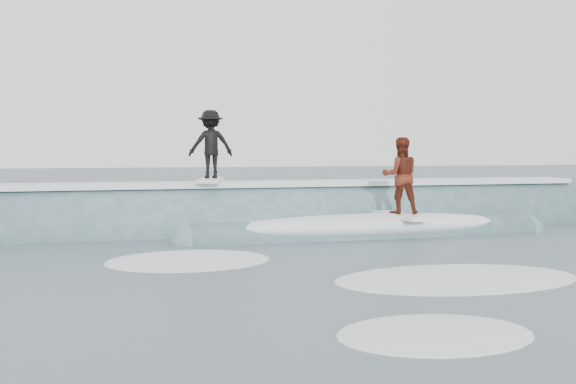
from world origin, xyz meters
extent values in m
plane|color=#40555E|center=(0.00, 0.00, 0.00)|extent=(160.00, 160.00, 0.00)
cylinder|color=#3C6166|center=(0.00, 5.40, 0.00)|extent=(19.64, 2.40, 2.40)
cylinder|color=#3C6166|center=(1.80, 3.20, 0.00)|extent=(9.00, 0.96, 0.96)
sphere|color=#3C6166|center=(-2.70, 3.20, 0.00)|extent=(0.96, 0.96, 0.96)
sphere|color=#3C6166|center=(6.30, 3.20, 0.00)|extent=(0.96, 0.96, 0.96)
cube|color=white|center=(0.00, 5.40, 1.27)|extent=(18.00, 1.30, 0.14)
ellipsoid|color=white|center=(1.80, 3.20, 0.30)|extent=(7.60, 1.30, 0.60)
cube|color=silver|center=(-1.86, 5.40, 1.39)|extent=(1.03, 2.07, 0.10)
imported|color=black|center=(-1.86, 5.40, 2.35)|extent=(1.19, 0.70, 1.81)
cube|color=white|center=(2.62, 3.20, 0.53)|extent=(0.74, 2.04, 0.10)
imported|color=#531C0F|center=(2.62, 3.20, 1.54)|extent=(1.08, 0.93, 1.93)
ellipsoid|color=white|center=(1.20, -2.05, 0.00)|extent=(3.72, 2.54, 0.10)
ellipsoid|color=white|center=(-0.79, -4.95, 0.00)|extent=(2.66, 1.82, 0.10)
ellipsoid|color=white|center=(-2.99, 0.99, 0.00)|extent=(3.25, 2.21, 0.10)
cylinder|color=#3C6166|center=(-7.49, 14.00, 0.00)|extent=(22.00, 0.70, 0.70)
cylinder|color=#3C6166|center=(4.83, 18.00, 0.00)|extent=(22.00, 0.80, 0.80)
cylinder|color=#3C6166|center=(-3.71, 22.00, 0.00)|extent=(22.00, 0.60, 0.60)
camera|label=1|loc=(-4.42, -11.64, 2.14)|focal=40.00mm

